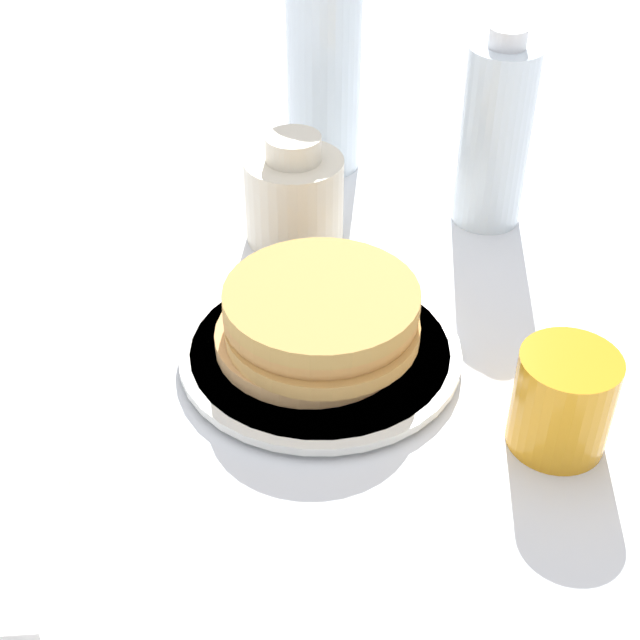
# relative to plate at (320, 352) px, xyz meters

# --- Properties ---
(ground_plane) EXTENTS (4.00, 4.00, 0.00)m
(ground_plane) POSITION_rel_plate_xyz_m (0.02, 0.02, -0.01)
(ground_plane) COLOR white
(plate) EXTENTS (0.23, 0.23, 0.01)m
(plate) POSITION_rel_plate_xyz_m (0.00, 0.00, 0.00)
(plate) COLOR silver
(plate) RESTS_ON ground_plane
(pancake_stack) EXTENTS (0.16, 0.17, 0.05)m
(pancake_stack) POSITION_rel_plate_xyz_m (-0.00, -0.00, 0.03)
(pancake_stack) COLOR #E2AA67
(pancake_stack) RESTS_ON plate
(juice_glass) EXTENTS (0.07, 0.07, 0.08)m
(juice_glass) POSITION_rel_plate_xyz_m (-0.11, 0.16, 0.03)
(juice_glass) COLOR orange
(juice_glass) RESTS_ON ground_plane
(cream_jug) EXTENTS (0.09, 0.09, 0.11)m
(cream_jug) POSITION_rel_plate_xyz_m (-0.06, -0.18, 0.04)
(cream_jug) COLOR beige
(cream_jug) RESTS_ON ground_plane
(water_bottle_near) EXTENTS (0.08, 0.08, 0.23)m
(water_bottle_near) POSITION_rel_plate_xyz_m (-0.16, -0.30, 0.10)
(water_bottle_near) COLOR silver
(water_bottle_near) RESTS_ON ground_plane
(water_bottle_mid) EXTENTS (0.07, 0.07, 0.20)m
(water_bottle_mid) POSITION_rel_plate_xyz_m (-0.25, -0.12, 0.08)
(water_bottle_mid) COLOR silver
(water_bottle_mid) RESTS_ON ground_plane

